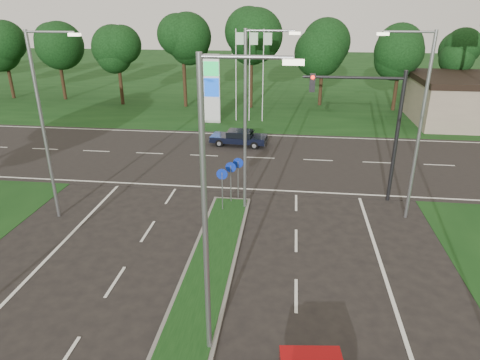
# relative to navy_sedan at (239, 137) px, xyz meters

# --- Properties ---
(verge_far) EXTENTS (160.00, 50.00, 0.02)m
(verge_far) POSITION_rel_navy_sedan_xyz_m (0.83, 28.27, -0.62)
(verge_far) COLOR black
(verge_far) RESTS_ON ground
(cross_road) EXTENTS (160.00, 12.00, 0.02)m
(cross_road) POSITION_rel_navy_sedan_xyz_m (0.83, -2.73, -0.62)
(cross_road) COLOR black
(cross_road) RESTS_ON ground
(streetlight_median_near) EXTENTS (2.53, 0.22, 9.00)m
(streetlight_median_near) POSITION_rel_navy_sedan_xyz_m (1.83, -20.73, 4.46)
(streetlight_median_near) COLOR gray
(streetlight_median_near) RESTS_ON ground
(streetlight_median_far) EXTENTS (2.53, 0.22, 9.00)m
(streetlight_median_far) POSITION_rel_navy_sedan_xyz_m (1.83, -10.73, 4.46)
(streetlight_median_far) COLOR gray
(streetlight_median_far) RESTS_ON ground
(streetlight_left_far) EXTENTS (2.53, 0.22, 9.00)m
(streetlight_left_far) POSITION_rel_navy_sedan_xyz_m (-7.47, -12.73, 4.46)
(streetlight_left_far) COLOR gray
(streetlight_left_far) RESTS_ON ground
(streetlight_right_far) EXTENTS (2.53, 0.22, 9.00)m
(streetlight_right_far) POSITION_rel_navy_sedan_xyz_m (9.63, -10.73, 4.46)
(streetlight_right_far) COLOR gray
(streetlight_right_far) RESTS_ON ground
(traffic_signal) EXTENTS (5.10, 0.42, 7.00)m
(traffic_signal) POSITION_rel_navy_sedan_xyz_m (8.02, -8.73, 4.04)
(traffic_signal) COLOR black
(traffic_signal) RESTS_ON ground
(median_signs) EXTENTS (1.16, 1.76, 2.38)m
(median_signs) POSITION_rel_navy_sedan_xyz_m (0.83, -10.33, 1.10)
(median_signs) COLOR gray
(median_signs) RESTS_ON ground
(gas_pylon) EXTENTS (5.80, 1.26, 8.00)m
(gas_pylon) POSITION_rel_navy_sedan_xyz_m (-2.96, 6.32, 2.58)
(gas_pylon) COLOR silver
(gas_pylon) RESTS_ON ground
(treeline_far) EXTENTS (6.00, 6.00, 9.90)m
(treeline_far) POSITION_rel_navy_sedan_xyz_m (0.93, 13.20, 6.21)
(treeline_far) COLOR black
(treeline_far) RESTS_ON ground
(navy_sedan) EXTENTS (4.30, 2.06, 1.15)m
(navy_sedan) POSITION_rel_navy_sedan_xyz_m (0.00, 0.00, 0.00)
(navy_sedan) COLOR black
(navy_sedan) RESTS_ON ground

